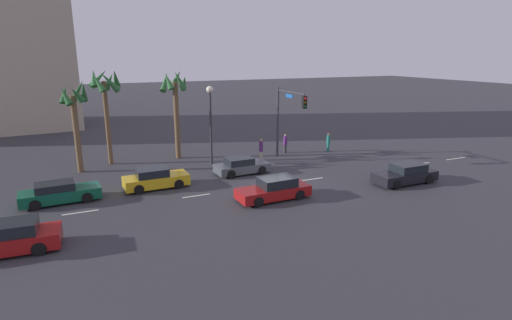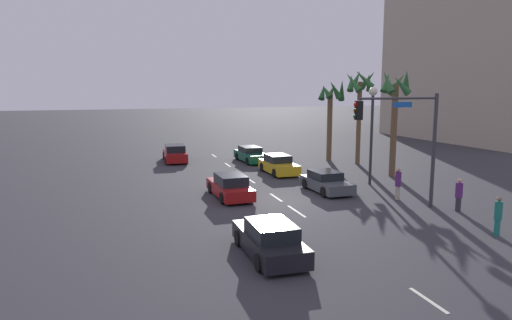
{
  "view_description": "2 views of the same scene",
  "coord_description": "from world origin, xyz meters",
  "px_view_note": "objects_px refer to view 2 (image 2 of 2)",
  "views": [
    {
      "loc": [
        -12.34,
        -24.0,
        8.83
      ],
      "look_at": [
        -1.66,
        -0.27,
        2.01
      ],
      "focal_mm": 28.49,
      "sensor_mm": 36.0,
      "label": 1
    },
    {
      "loc": [
        25.13,
        -9.02,
        6.49
      ],
      "look_at": [
        -1.77,
        -0.86,
        2.08
      ],
      "focal_mm": 33.6,
      "sensor_mm": 36.0,
      "label": 2
    }
  ],
  "objects_px": {
    "car_3": "(326,182)",
    "pedestrian_0": "(398,183)",
    "building_0": "(452,19)",
    "car_2": "(270,240)",
    "pedestrian_2": "(498,215)",
    "car_4": "(175,154)",
    "pedestrian_1": "(459,194)",
    "palm_tree_0": "(360,91)",
    "palm_tree_1": "(395,100)",
    "traffic_signal": "(408,131)",
    "car_0": "(251,155)",
    "car_5": "(279,165)",
    "car_1": "(230,187)",
    "palm_tree_2": "(331,103)",
    "streetlamp": "(372,117)"
  },
  "relations": [
    {
      "from": "car_2",
      "to": "car_3",
      "type": "xyz_separation_m",
      "value": [
        -9.64,
        6.9,
        -0.05
      ]
    },
    {
      "from": "palm_tree_2",
      "to": "building_0",
      "type": "distance_m",
      "value": 42.98
    },
    {
      "from": "streetlamp",
      "to": "pedestrian_0",
      "type": "height_order",
      "value": "streetlamp"
    },
    {
      "from": "pedestrian_0",
      "to": "traffic_signal",
      "type": "bearing_deg",
      "value": -23.86
    },
    {
      "from": "car_2",
      "to": "building_0",
      "type": "relative_size",
      "value": 0.14
    },
    {
      "from": "car_4",
      "to": "palm_tree_2",
      "type": "distance_m",
      "value": 14.08
    },
    {
      "from": "car_1",
      "to": "car_4",
      "type": "relative_size",
      "value": 0.98
    },
    {
      "from": "car_5",
      "to": "traffic_signal",
      "type": "bearing_deg",
      "value": 14.23
    },
    {
      "from": "pedestrian_2",
      "to": "building_0",
      "type": "distance_m",
      "value": 60.41
    },
    {
      "from": "palm_tree_2",
      "to": "traffic_signal",
      "type": "bearing_deg",
      "value": -11.88
    },
    {
      "from": "car_4",
      "to": "streetlamp",
      "type": "xyz_separation_m",
      "value": [
        13.44,
        11.05,
        3.77
      ]
    },
    {
      "from": "car_3",
      "to": "streetlamp",
      "type": "height_order",
      "value": "streetlamp"
    },
    {
      "from": "streetlamp",
      "to": "car_2",
      "type": "bearing_deg",
      "value": -44.46
    },
    {
      "from": "pedestrian_0",
      "to": "building_0",
      "type": "height_order",
      "value": "building_0"
    },
    {
      "from": "car_1",
      "to": "palm_tree_0",
      "type": "xyz_separation_m",
      "value": [
        -8.47,
        12.98,
        5.41
      ]
    },
    {
      "from": "pedestrian_0",
      "to": "car_3",
      "type": "bearing_deg",
      "value": -135.14
    },
    {
      "from": "traffic_signal",
      "to": "palm_tree_2",
      "type": "bearing_deg",
      "value": 168.12
    },
    {
      "from": "car_2",
      "to": "car_3",
      "type": "distance_m",
      "value": 11.85
    },
    {
      "from": "car_1",
      "to": "streetlamp",
      "type": "distance_m",
      "value": 10.47
    },
    {
      "from": "car_3",
      "to": "palm_tree_0",
      "type": "xyz_separation_m",
      "value": [
        -8.72,
        6.94,
        5.45
      ]
    },
    {
      "from": "palm_tree_0",
      "to": "car_4",
      "type": "bearing_deg",
      "value": -112.29
    },
    {
      "from": "car_5",
      "to": "car_1",
      "type": "bearing_deg",
      "value": -39.61
    },
    {
      "from": "pedestrian_2",
      "to": "building_0",
      "type": "relative_size",
      "value": 0.05
    },
    {
      "from": "traffic_signal",
      "to": "car_4",
      "type": "bearing_deg",
      "value": -154.02
    },
    {
      "from": "car_2",
      "to": "building_0",
      "type": "xyz_separation_m",
      "value": [
        -46.66,
        44.74,
        15.78
      ]
    },
    {
      "from": "car_3",
      "to": "pedestrian_0",
      "type": "bearing_deg",
      "value": 44.86
    },
    {
      "from": "car_0",
      "to": "car_1",
      "type": "bearing_deg",
      "value": -21.59
    },
    {
      "from": "streetlamp",
      "to": "pedestrian_1",
      "type": "bearing_deg",
      "value": 6.92
    },
    {
      "from": "car_2",
      "to": "pedestrian_0",
      "type": "distance_m",
      "value": 11.93
    },
    {
      "from": "car_5",
      "to": "pedestrian_1",
      "type": "height_order",
      "value": "pedestrian_1"
    },
    {
      "from": "car_4",
      "to": "palm_tree_0",
      "type": "height_order",
      "value": "palm_tree_0"
    },
    {
      "from": "car_3",
      "to": "pedestrian_1",
      "type": "relative_size",
      "value": 2.39
    },
    {
      "from": "car_0",
      "to": "pedestrian_2",
      "type": "xyz_separation_m",
      "value": [
        22.6,
        4.57,
        0.31
      ]
    },
    {
      "from": "car_4",
      "to": "pedestrian_1",
      "type": "xyz_separation_m",
      "value": [
        20.81,
        11.95,
        0.24
      ]
    },
    {
      "from": "car_2",
      "to": "car_4",
      "type": "bearing_deg",
      "value": -178.9
    },
    {
      "from": "palm_tree_0",
      "to": "palm_tree_1",
      "type": "xyz_separation_m",
      "value": [
        5.48,
        -0.29,
        -0.57
      ]
    },
    {
      "from": "car_1",
      "to": "car_2",
      "type": "relative_size",
      "value": 1.01
    },
    {
      "from": "car_0",
      "to": "car_4",
      "type": "relative_size",
      "value": 0.98
    },
    {
      "from": "streetlamp",
      "to": "pedestrian_1",
      "type": "height_order",
      "value": "streetlamp"
    },
    {
      "from": "pedestrian_0",
      "to": "pedestrian_2",
      "type": "distance_m",
      "value": 7.08
    },
    {
      "from": "streetlamp",
      "to": "palm_tree_0",
      "type": "relative_size",
      "value": 0.82
    },
    {
      "from": "pedestrian_1",
      "to": "palm_tree_0",
      "type": "xyz_separation_m",
      "value": [
        -14.94,
        2.36,
        5.13
      ]
    },
    {
      "from": "car_3",
      "to": "building_0",
      "type": "bearing_deg",
      "value": 134.37
    },
    {
      "from": "car_2",
      "to": "pedestrian_2",
      "type": "relative_size",
      "value": 2.66
    },
    {
      "from": "car_4",
      "to": "car_1",
      "type": "bearing_deg",
      "value": 5.32
    },
    {
      "from": "traffic_signal",
      "to": "pedestrian_1",
      "type": "height_order",
      "value": "traffic_signal"
    },
    {
      "from": "car_0",
      "to": "palm_tree_0",
      "type": "bearing_deg",
      "value": 65.2
    },
    {
      "from": "car_3",
      "to": "building_0",
      "type": "relative_size",
      "value": 0.13
    },
    {
      "from": "streetlamp",
      "to": "pedestrian_2",
      "type": "distance_m",
      "value": 11.81
    },
    {
      "from": "traffic_signal",
      "to": "palm_tree_0",
      "type": "bearing_deg",
      "value": 160.84
    }
  ]
}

